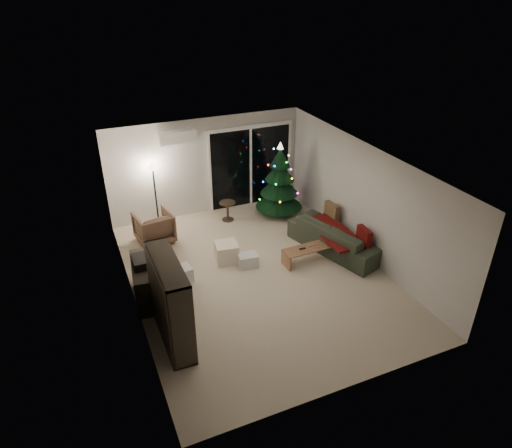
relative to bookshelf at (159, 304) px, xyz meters
The scene contains 18 objects.
room 3.78m from the bookshelf, 44.10° to the left, with size 6.50×7.51×2.60m.
bookshelf is the anchor object (origin of this frame).
media_cabinet 1.34m from the bookshelf, 90.00° to the left, with size 0.46×1.23×0.77m, color #2A2720.
stereo 1.28m from the bookshelf, 90.00° to the left, with size 0.39×0.46×0.16m, color black.
armchair 3.43m from the bookshelf, 79.89° to the left, with size 0.79×0.82×0.74m, color #463224.
ottoman 2.72m from the bookshelf, 45.81° to the left, with size 0.48×0.48×0.43m, color #FDEAC2.
cardboard_box_a 1.81m from the bookshelf, 64.77° to the left, with size 0.46×0.35×0.33m, color white.
cardboard_box_b 2.76m from the bookshelf, 34.80° to the left, with size 0.40×0.30×0.28m, color white.
side_table 4.50m from the bookshelf, 55.47° to the left, with size 0.40×0.40×0.50m, color #2A2720.
floor_lamp 4.19m from the bookshelf, 78.32° to the left, with size 0.25×0.25×1.58m, color black.
sofa 4.53m from the bookshelf, 17.66° to the left, with size 2.28×0.89×0.66m, color #2B3327.
sofa_throw 4.43m from the bookshelf, 18.05° to the left, with size 0.71×1.64×0.05m, color #48090B.
cushion_a 4.98m from the bookshelf, 23.92° to the left, with size 0.13×0.44×0.44m, color olive.
cushion_b 4.61m from the bookshelf, ahead, with size 0.13×0.44×0.44m, color #48090B.
coffee_table 3.72m from the bookshelf, 18.69° to the left, with size 1.12×0.39×0.36m, color brown, non-canonical shape.
remote_a 3.55m from the bookshelf, 19.47° to the left, with size 0.14×0.04×0.02m, color black.
remote_b 3.80m from the bookshelf, 18.92° to the left, with size 0.13×0.04×0.02m, color slate.
christmas_tree 5.21m from the bookshelf, 41.86° to the left, with size 1.21×1.21×1.96m, color black.
Camera 1 is at (-3.12, -7.19, 5.52)m, focal length 32.00 mm.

